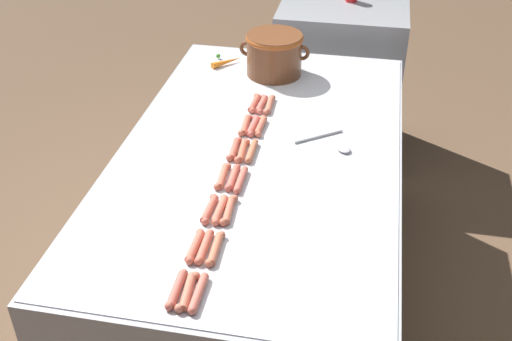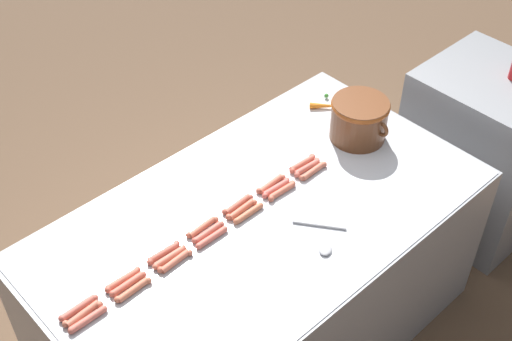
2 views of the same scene
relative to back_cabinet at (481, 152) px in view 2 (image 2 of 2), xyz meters
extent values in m
plane|color=brown|center=(-0.21, -1.45, -0.47)|extent=(20.00, 20.00, 0.00)
cube|color=#9EA0A5|center=(-0.21, -1.45, -0.05)|extent=(1.10, 1.93, 0.84)
cube|color=silver|center=(-0.21, -1.45, 0.37)|extent=(1.08, 1.89, 0.00)
cube|color=gray|center=(0.00, 0.00, 0.00)|extent=(0.73, 0.62, 0.94)
cylinder|color=#C55B4C|center=(-0.30, -2.27, 0.39)|extent=(0.03, 0.14, 0.03)
sphere|color=#C55B4C|center=(-0.31, -2.34, 0.39)|extent=(0.03, 0.03, 0.03)
sphere|color=#C55B4C|center=(-0.30, -2.21, 0.39)|extent=(0.03, 0.03, 0.03)
cylinder|color=#CA5E49|center=(-0.30, -2.08, 0.39)|extent=(0.03, 0.14, 0.03)
sphere|color=#CA5E49|center=(-0.30, -2.15, 0.39)|extent=(0.03, 0.03, 0.03)
sphere|color=#CA5E49|center=(-0.31, -2.01, 0.39)|extent=(0.03, 0.03, 0.03)
cylinder|color=#C55D4B|center=(-0.31, -1.89, 0.39)|extent=(0.03, 0.14, 0.03)
sphere|color=#C55D4B|center=(-0.30, -1.96, 0.39)|extent=(0.03, 0.03, 0.03)
sphere|color=#C55D4B|center=(-0.31, -1.82, 0.39)|extent=(0.03, 0.03, 0.03)
cylinder|color=#C5624A|center=(-0.31, -1.69, 0.39)|extent=(0.03, 0.14, 0.03)
sphere|color=#C5624A|center=(-0.31, -1.76, 0.39)|extent=(0.03, 0.03, 0.03)
sphere|color=#C5624A|center=(-0.31, -1.62, 0.39)|extent=(0.03, 0.03, 0.03)
cylinder|color=#BF5947|center=(-0.31, -1.50, 0.39)|extent=(0.03, 0.14, 0.03)
sphere|color=#BF5947|center=(-0.31, -1.57, 0.39)|extent=(0.03, 0.03, 0.03)
sphere|color=#BF5947|center=(-0.30, -1.43, 0.39)|extent=(0.03, 0.03, 0.03)
cylinder|color=#C6614B|center=(-0.30, -1.31, 0.39)|extent=(0.03, 0.14, 0.03)
sphere|color=#C6614B|center=(-0.31, -1.38, 0.39)|extent=(0.03, 0.03, 0.03)
sphere|color=#C6614B|center=(-0.30, -1.24, 0.39)|extent=(0.03, 0.03, 0.03)
cylinder|color=#C85B48|center=(-0.30, -1.11, 0.39)|extent=(0.03, 0.14, 0.03)
sphere|color=#C85B48|center=(-0.30, -1.18, 0.39)|extent=(0.03, 0.03, 0.03)
sphere|color=#C85B48|center=(-0.31, -1.04, 0.39)|extent=(0.03, 0.03, 0.03)
cylinder|color=#C2664E|center=(-0.27, -2.28, 0.39)|extent=(0.04, 0.14, 0.03)
sphere|color=#C2664E|center=(-0.28, -2.34, 0.39)|extent=(0.03, 0.03, 0.03)
sphere|color=#C2664E|center=(-0.27, -2.21, 0.39)|extent=(0.03, 0.03, 0.03)
cylinder|color=#C95F4B|center=(-0.27, -2.08, 0.39)|extent=(0.03, 0.13, 0.03)
sphere|color=#C95F4B|center=(-0.27, -2.15, 0.39)|extent=(0.03, 0.03, 0.03)
sphere|color=#C95F4B|center=(-0.27, -2.01, 0.39)|extent=(0.03, 0.03, 0.03)
cylinder|color=#CC674F|center=(-0.27, -1.89, 0.39)|extent=(0.03, 0.14, 0.03)
sphere|color=#CC674F|center=(-0.27, -1.95, 0.39)|extent=(0.03, 0.03, 0.03)
sphere|color=#CC674F|center=(-0.27, -1.82, 0.39)|extent=(0.03, 0.03, 0.03)
cylinder|color=#C65D4E|center=(-0.27, -1.69, 0.39)|extent=(0.03, 0.14, 0.03)
sphere|color=#C65D4E|center=(-0.27, -1.76, 0.39)|extent=(0.03, 0.03, 0.03)
sphere|color=#C65D4E|center=(-0.27, -1.62, 0.39)|extent=(0.03, 0.03, 0.03)
cylinder|color=#C76147|center=(-0.28, -1.51, 0.39)|extent=(0.04, 0.14, 0.03)
sphere|color=#C76147|center=(-0.28, -1.57, 0.39)|extent=(0.03, 0.03, 0.03)
sphere|color=#C76147|center=(-0.27, -1.44, 0.39)|extent=(0.03, 0.03, 0.03)
cylinder|color=#CD5C50|center=(-0.27, -1.31, 0.39)|extent=(0.03, 0.14, 0.03)
sphere|color=#CD5C50|center=(-0.27, -1.38, 0.39)|extent=(0.03, 0.03, 0.03)
sphere|color=#CD5C50|center=(-0.27, -1.24, 0.39)|extent=(0.03, 0.03, 0.03)
cylinder|color=#C16051|center=(-0.27, -1.12, 0.39)|extent=(0.04, 0.14, 0.03)
sphere|color=#C16051|center=(-0.27, -1.18, 0.39)|extent=(0.03, 0.03, 0.03)
sphere|color=#C16051|center=(-0.28, -1.05, 0.39)|extent=(0.03, 0.03, 0.03)
cylinder|color=#C96050|center=(-0.24, -2.28, 0.39)|extent=(0.03, 0.13, 0.03)
sphere|color=#C96050|center=(-0.24, -2.34, 0.39)|extent=(0.03, 0.03, 0.03)
sphere|color=#C96050|center=(-0.24, -2.21, 0.39)|extent=(0.03, 0.03, 0.03)
cylinder|color=#C66649|center=(-0.24, -2.08, 0.39)|extent=(0.03, 0.14, 0.03)
sphere|color=#C66649|center=(-0.24, -2.15, 0.39)|extent=(0.03, 0.03, 0.03)
sphere|color=#C66649|center=(-0.24, -2.01, 0.39)|extent=(0.03, 0.03, 0.03)
cylinder|color=#C5624A|center=(-0.24, -1.88, 0.39)|extent=(0.03, 0.14, 0.03)
sphere|color=#C5624A|center=(-0.24, -1.95, 0.39)|extent=(0.03, 0.03, 0.03)
sphere|color=#C5624A|center=(-0.24, -1.81, 0.39)|extent=(0.03, 0.03, 0.03)
cylinder|color=#C95E4E|center=(-0.24, -1.70, 0.39)|extent=(0.03, 0.13, 0.03)
sphere|color=#C95E4E|center=(-0.24, -1.77, 0.39)|extent=(0.03, 0.03, 0.03)
sphere|color=#C95E4E|center=(-0.24, -1.63, 0.39)|extent=(0.03, 0.03, 0.03)
cylinder|color=#C26748|center=(-0.24, -1.50, 0.39)|extent=(0.03, 0.13, 0.03)
sphere|color=#C26748|center=(-0.24, -1.57, 0.39)|extent=(0.03, 0.03, 0.03)
sphere|color=#C26748|center=(-0.24, -1.43, 0.39)|extent=(0.03, 0.03, 0.03)
cylinder|color=#C4614A|center=(-0.24, -1.30, 0.39)|extent=(0.03, 0.14, 0.03)
sphere|color=#C4614A|center=(-0.24, -1.37, 0.39)|extent=(0.03, 0.03, 0.03)
sphere|color=#C4614A|center=(-0.24, -1.24, 0.39)|extent=(0.03, 0.03, 0.03)
cylinder|color=#C66850|center=(-0.24, -1.11, 0.39)|extent=(0.03, 0.14, 0.03)
sphere|color=#C66850|center=(-0.24, -1.18, 0.39)|extent=(0.03, 0.03, 0.03)
sphere|color=#C66850|center=(-0.24, -1.05, 0.39)|extent=(0.03, 0.03, 0.03)
cylinder|color=brown|center=(-0.28, -0.77, 0.47)|extent=(0.26, 0.26, 0.20)
torus|color=#9E4A1B|center=(-0.28, -0.77, 0.56)|extent=(0.27, 0.27, 0.03)
torus|color=brown|center=(-0.41, -0.77, 0.49)|extent=(0.08, 0.02, 0.08)
torus|color=brown|center=(-0.14, -0.77, 0.49)|extent=(0.08, 0.02, 0.08)
cylinder|color=#B7B7BC|center=(0.00, -1.33, 0.38)|extent=(0.18, 0.14, 0.01)
ellipsoid|color=#B7B7BC|center=(0.11, -1.41, 0.38)|extent=(0.08, 0.09, 0.02)
cone|color=orange|center=(-0.52, -0.71, 0.39)|extent=(0.14, 0.14, 0.03)
sphere|color=#387F2D|center=(-0.58, -0.65, 0.39)|extent=(0.02, 0.02, 0.02)
camera|label=1|loc=(0.17, -3.51, 1.68)|focal=43.89mm
camera|label=2|loc=(1.22, -2.81, 2.39)|focal=47.46mm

